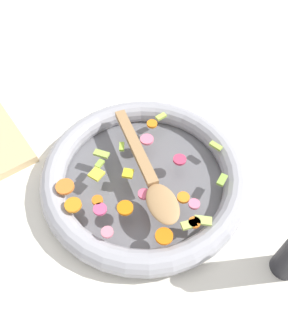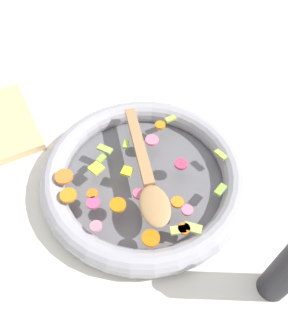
{
  "view_description": "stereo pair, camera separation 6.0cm",
  "coord_description": "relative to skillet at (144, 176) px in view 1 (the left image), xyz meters",
  "views": [
    {
      "loc": [
        0.32,
        -0.23,
        0.58
      ],
      "look_at": [
        0.0,
        0.0,
        0.05
      ],
      "focal_mm": 35.0,
      "sensor_mm": 36.0,
      "label": 1
    },
    {
      "loc": [
        0.35,
        -0.18,
        0.58
      ],
      "look_at": [
        0.0,
        0.0,
        0.05
      ],
      "focal_mm": 35.0,
      "sensor_mm": 36.0,
      "label": 2
    }
  ],
  "objects": [
    {
      "name": "chopped_vegetables",
      "position": [
        0.03,
        -0.04,
        0.03
      ],
      "size": [
        0.28,
        0.34,
        0.01
      ],
      "color": "orange",
      "rests_on": "skillet"
    },
    {
      "name": "wooden_spoon",
      "position": [
        0.03,
        -0.01,
        0.04
      ],
      "size": [
        0.3,
        0.12,
        0.01
      ],
      "color": "#A87F51",
      "rests_on": "chopped_vegetables"
    },
    {
      "name": "ground_plane",
      "position": [
        0.0,
        0.0,
        -0.02
      ],
      "size": [
        4.0,
        4.0,
        0.0
      ],
      "primitive_type": "plane",
      "color": "silver"
    },
    {
      "name": "skillet",
      "position": [
        0.0,
        0.0,
        0.0
      ],
      "size": [
        0.43,
        0.43,
        0.05
      ],
      "color": "slate",
      "rests_on": "ground_plane"
    }
  ]
}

